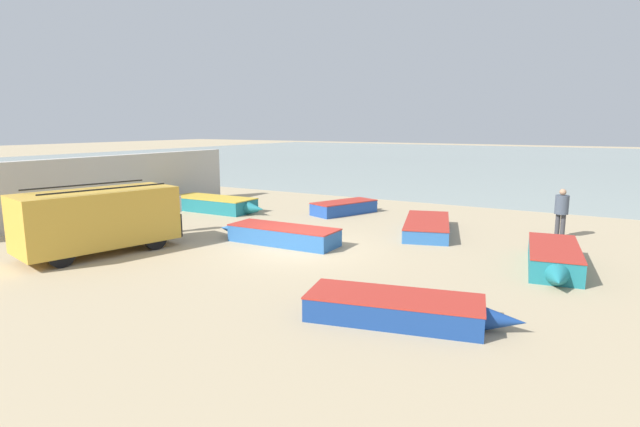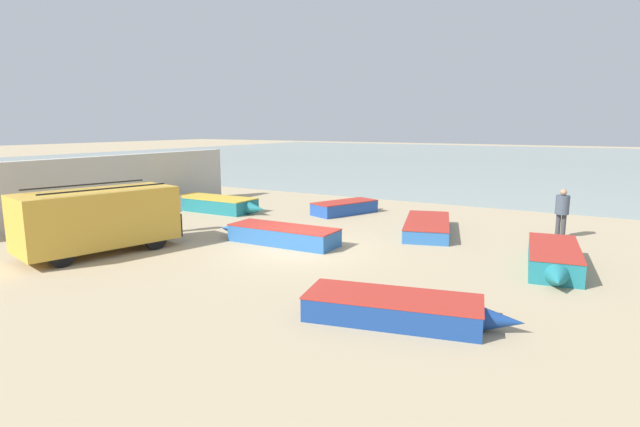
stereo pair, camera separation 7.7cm
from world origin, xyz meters
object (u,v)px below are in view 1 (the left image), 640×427
parked_van (99,218)px  fishing_rowboat_2 (346,207)px  fishing_rowboat_3 (400,309)px  fisherman_0 (176,207)px  fisherman_1 (562,208)px  fishing_rowboat_1 (554,259)px  fishing_rowboat_0 (279,234)px  fishing_rowboat_5 (216,204)px  fishing_rowboat_4 (427,226)px

parked_van → fishing_rowboat_2: (3.53, 10.71, -0.86)m
parked_van → fishing_rowboat_3: bearing=-79.3°
fishing_rowboat_2 → fisherman_0: size_ratio=2.39×
fishing_rowboat_2 → fisherman_1: 9.31m
fishing_rowboat_1 → fishing_rowboat_2: (-9.52, 5.36, -0.04)m
fishing_rowboat_0 → fisherman_1: (8.53, 6.05, 0.78)m
fishing_rowboat_2 → fishing_rowboat_3: fishing_rowboat_2 is taller
fishing_rowboat_2 → fishing_rowboat_3: 13.25m
parked_van → fishing_rowboat_0: (4.26, 4.11, -0.84)m
fishing_rowboat_0 → fisherman_0: (-4.58, -0.47, 0.67)m
fishing_rowboat_0 → fishing_rowboat_5: fishing_rowboat_5 is taller
fishing_rowboat_0 → fishing_rowboat_5: size_ratio=0.94×
fishing_rowboat_3 → fishing_rowboat_4: 9.33m
fishing_rowboat_5 → fisherman_1: (15.06, 2.08, 0.76)m
fishing_rowboat_2 → fishing_rowboat_4: 5.17m
fishing_rowboat_4 → fishing_rowboat_5: size_ratio=1.02×
fishing_rowboat_0 → fishing_rowboat_4: size_ratio=0.93×
fishing_rowboat_0 → fishing_rowboat_1: (8.79, 1.24, 0.03)m
fishing_rowboat_1 → fishing_rowboat_4: size_ratio=0.86×
fishing_rowboat_4 → fisherman_0: 9.87m
fishing_rowboat_1 → fisherman_0: bearing=-90.8°
fishing_rowboat_4 → fishing_rowboat_5: fishing_rowboat_5 is taller
fishing_rowboat_3 → fisherman_1: size_ratio=2.53×
fishing_rowboat_2 → fishing_rowboat_1: bearing=-98.2°
parked_van → fisherman_1: bearing=-38.2°
fishing_rowboat_0 → fishing_rowboat_5: bearing=-32.6°
fishing_rowboat_3 → fishing_rowboat_4: fishing_rowboat_3 is taller
fishing_rowboat_0 → fishing_rowboat_2: (-0.73, 6.60, -0.01)m
fishing_rowboat_1 → fisherman_1: 4.88m
fishing_rowboat_4 → fisherman_0: fisherman_0 is taller
fishing_rowboat_2 → fishing_rowboat_5: fishing_rowboat_5 is taller
fishing_rowboat_1 → fishing_rowboat_5: fishing_rowboat_5 is taller
parked_van → fishing_rowboat_5: size_ratio=1.02×
fishing_rowboat_2 → fishing_rowboat_5: (-5.80, -2.63, 0.04)m
fishing_rowboat_0 → fishing_rowboat_3: fishing_rowboat_0 is taller
fishing_rowboat_4 → fisherman_1: size_ratio=2.86×
fishing_rowboat_2 → fishing_rowboat_5: bearing=135.7°
fishing_rowboat_0 → fisherman_1: bearing=-146.0°
fishing_rowboat_3 → fishing_rowboat_5: (-12.88, 8.56, 0.06)m
parked_van → fishing_rowboat_5: parked_van is taller
fishing_rowboat_1 → fishing_rowboat_4: 5.79m
parked_van → fisherman_0: 3.66m
fishing_rowboat_4 → fishing_rowboat_0: bearing=121.6°
parked_van → fishing_rowboat_2: 11.31m
parked_van → fisherman_0: bearing=18.4°
fishing_rowboat_2 → fisherman_1: (9.26, -0.55, 0.80)m
fishing_rowboat_0 → fishing_rowboat_5: (-6.53, 3.97, 0.03)m
fishing_rowboat_4 → fisherman_0: (-8.54, -4.89, 0.72)m
parked_van → fishing_rowboat_5: bearing=29.0°
fishing_rowboat_2 → fisherman_1: size_ratio=2.15×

